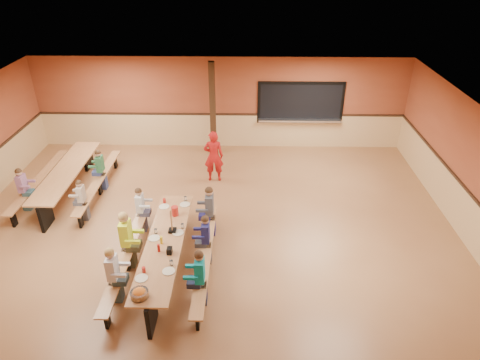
{
  "coord_description": "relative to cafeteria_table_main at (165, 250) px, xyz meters",
  "views": [
    {
      "loc": [
        0.91,
        -8.28,
        6.2
      ],
      "look_at": [
        0.73,
        0.58,
        1.15
      ],
      "focal_mm": 32.0,
      "sensor_mm": 36.0,
      "label": 1
    }
  ],
  "objects": [
    {
      "name": "ground",
      "position": [
        0.79,
        1.3,
        -0.53
      ],
      "size": [
        12.0,
        12.0,
        0.0
      ],
      "primitive_type": "plane",
      "color": "brown",
      "rests_on": "ground"
    },
    {
      "name": "condiment_ketchup",
      "position": [
        -0.06,
        -0.31,
        0.3
      ],
      "size": [
        0.06,
        0.06,
        0.17
      ],
      "primitive_type": "cylinder",
      "color": "#B2140F",
      "rests_on": "cafeteria_table_main"
    },
    {
      "name": "seated_child_tan_sec",
      "position": [
        -2.37,
        1.84,
        0.03
      ],
      "size": [
        0.32,
        0.26,
        1.1
      ],
      "primitive_type": null,
      "color": "tan",
      "rests_on": "ground"
    },
    {
      "name": "seated_child_teal_right",
      "position": [
        0.83,
        -0.93,
        0.09
      ],
      "size": [
        0.38,
        0.31,
        1.23
      ],
      "primitive_type": null,
      "color": "#0E8C9B",
      "rests_on": "ground"
    },
    {
      "name": "seated_child_purple_sec",
      "position": [
        -4.02,
        2.25,
        0.06
      ],
      "size": [
        0.35,
        0.29,
        1.18
      ],
      "primitive_type": null,
      "color": "#89587B",
      "rests_on": "ground"
    },
    {
      "name": "condiment_mustard",
      "position": [
        -0.05,
        -0.06,
        0.3
      ],
      "size": [
        0.06,
        0.06,
        0.17
      ],
      "primitive_type": "cylinder",
      "color": "yellow",
      "rests_on": "cafeteria_table_main"
    },
    {
      "name": "standing_woman",
      "position": [
        0.72,
        3.91,
        0.24
      ],
      "size": [
        0.58,
        0.4,
        1.53
      ],
      "primitive_type": "imported",
      "rotation": [
        0.0,
        0.0,
        3.2
      ],
      "color": "#AE1413",
      "rests_on": "ground"
    },
    {
      "name": "seated_child_char_right",
      "position": [
        0.83,
        1.3,
        0.11
      ],
      "size": [
        0.4,
        0.32,
        1.26
      ],
      "primitive_type": null,
      "color": "#46484F",
      "rests_on": "ground"
    },
    {
      "name": "seated_child_navy_right",
      "position": [
        0.83,
        0.28,
        0.06
      ],
      "size": [
        0.35,
        0.29,
        1.18
      ],
      "primitive_type": null,
      "color": "navy",
      "rests_on": "ground"
    },
    {
      "name": "table_paddle",
      "position": [
        0.11,
        0.35,
        0.35
      ],
      "size": [
        0.16,
        0.16,
        0.56
      ],
      "color": "black",
      "rests_on": "cafeteria_table_main"
    },
    {
      "name": "napkin_dispenser",
      "position": [
        0.17,
        -0.37,
        0.28
      ],
      "size": [
        0.1,
        0.14,
        0.13
      ],
      "primitive_type": "cube",
      "color": "black",
      "rests_on": "cafeteria_table_main"
    },
    {
      "name": "cafeteria_table_second",
      "position": [
        -3.2,
        3.06,
        0.0
      ],
      "size": [
        1.91,
        3.7,
        0.74
      ],
      "color": "#A76E42",
      "rests_on": "ground"
    },
    {
      "name": "structural_post",
      "position": [
        0.59,
        5.7,
        0.97
      ],
      "size": [
        0.18,
        0.18,
        3.0
      ],
      "primitive_type": "cube",
      "color": "black",
      "rests_on": "ground"
    },
    {
      "name": "cafeteria_table_main",
      "position": [
        0.0,
        0.0,
        0.0
      ],
      "size": [
        1.91,
        3.7,
        0.74
      ],
      "color": "#A76E42",
      "rests_on": "ground"
    },
    {
      "name": "chip_bowl",
      "position": [
        -0.16,
        -1.55,
        0.29
      ],
      "size": [
        0.32,
        0.32,
        0.15
      ],
      "primitive_type": null,
      "color": "orange",
      "rests_on": "cafeteria_table_main"
    },
    {
      "name": "seated_child_green_sec",
      "position": [
        -2.37,
        3.36,
        0.06
      ],
      "size": [
        0.35,
        0.29,
        1.17
      ],
      "primitive_type": null,
      "color": "#2E6D44",
      "rests_on": "ground"
    },
    {
      "name": "seated_child_white_left",
      "position": [
        -0.82,
        -0.89,
        0.09
      ],
      "size": [
        0.38,
        0.31,
        1.23
      ],
      "primitive_type": null,
      "color": "silver",
      "rests_on": "ground"
    },
    {
      "name": "seated_child_grey_left",
      "position": [
        -0.82,
        1.41,
        0.05
      ],
      "size": [
        0.34,
        0.28,
        1.15
      ],
      "primitive_type": null,
      "color": "silver",
      "rests_on": "ground"
    },
    {
      "name": "kitchen_pass_through",
      "position": [
        3.39,
        6.26,
        0.96
      ],
      "size": [
        2.78,
        0.28,
        1.38
      ],
      "color": "black",
      "rests_on": "ground"
    },
    {
      "name": "place_settings",
      "position": [
        0.0,
        0.0,
        0.27
      ],
      "size": [
        0.65,
        3.3,
        0.11
      ],
      "primitive_type": null,
      "color": "beige",
      "rests_on": "cafeteria_table_main"
    },
    {
      "name": "punch_pitcher",
      "position": [
        0.07,
        0.97,
        0.32
      ],
      "size": [
        0.16,
        0.16,
        0.22
      ],
      "primitive_type": "cylinder",
      "color": "#B31F17",
      "rests_on": "cafeteria_table_main"
    },
    {
      "name": "seated_adult_yellow",
      "position": [
        -0.82,
        0.13,
        0.14
      ],
      "size": [
        0.43,
        0.35,
        1.33
      ],
      "primitive_type": null,
      "color": "#DEFF2D",
      "rests_on": "ground"
    },
    {
      "name": "room_envelope",
      "position": [
        0.79,
        1.3,
        0.16
      ],
      "size": [
        12.04,
        10.04,
        3.02
      ],
      "color": "brown",
      "rests_on": "ground"
    }
  ]
}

